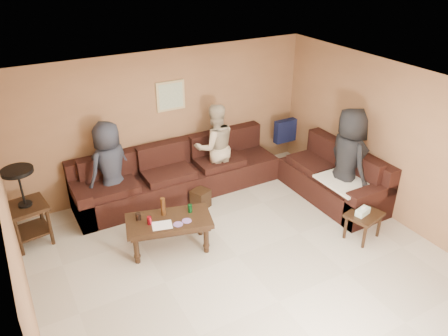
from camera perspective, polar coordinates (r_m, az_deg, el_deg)
name	(u,v)px	position (r m, az deg, el deg)	size (l,w,h in m)	color
room	(239,154)	(5.60, 2.00, 1.87)	(5.60, 5.50, 2.50)	beige
sectional_sofa	(233,179)	(7.75, 1.24, -1.45)	(4.65, 2.90, 0.97)	black
coffee_table	(169,224)	(6.45, -7.22, -7.22)	(1.35, 0.91, 0.79)	black
end_table_left	(26,206)	(7.01, -24.49, -4.49)	(0.62, 0.62, 1.26)	black
side_table_right	(364,217)	(6.97, 17.78, -6.08)	(0.61, 0.54, 0.58)	black
waste_bin	(201,199)	(7.50, -3.08, -4.00)	(0.27, 0.27, 0.32)	black
wall_art	(171,96)	(7.69, -6.99, 9.34)	(0.52, 0.04, 0.52)	tan
person_left	(110,168)	(7.33, -14.61, -0.03)	(0.78, 0.51, 1.60)	#282C38
person_middle	(215,147)	(7.84, -1.19, 2.79)	(0.78, 0.61, 1.60)	tan
person_right	(347,160)	(7.43, 15.81, 1.00)	(0.87, 0.57, 1.78)	black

